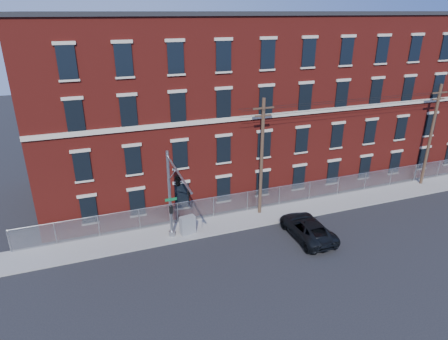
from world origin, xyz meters
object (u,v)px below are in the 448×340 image
object	(u,v)px
pickup_truck	(307,228)
utility_cabinet	(188,225)
utility_pole_near	(262,156)
traffic_signal_mast	(176,186)

from	to	relation	value
pickup_truck	utility_cabinet	size ratio (longest dim) A/B	3.81
utility_pole_near	utility_cabinet	world-z (taller)	utility_pole_near
pickup_truck	utility_cabinet	world-z (taller)	utility_cabinet
traffic_signal_mast	utility_cabinet	size ratio (longest dim) A/B	4.78
traffic_signal_mast	utility_pole_near	distance (m)	8.70
traffic_signal_mast	pickup_truck	size ratio (longest dim) A/B	1.25
traffic_signal_mast	utility_cabinet	bearing A→B (deg)	60.67
traffic_signal_mast	utility_cabinet	distance (m)	5.21
utility_pole_near	utility_cabinet	bearing A→B (deg)	-170.00
pickup_truck	utility_cabinet	xyz separation A→B (m)	(-8.64, 3.47, 0.08)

